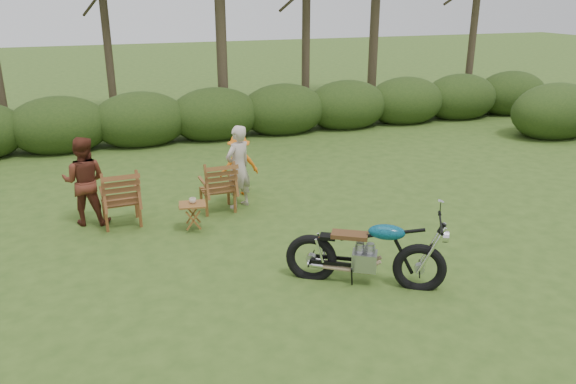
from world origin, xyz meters
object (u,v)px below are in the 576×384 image
object	(u,v)px
motorcycle	(363,282)
lawn_chair_right	(218,210)
lawn_chair_left	(123,224)
cup	(193,201)
side_table	(193,217)
adult_b	(90,223)
adult_a	(239,207)
child	(240,194)

from	to	relation	value
motorcycle	lawn_chair_right	xyz separation A→B (m)	(-1.30, 3.39, 0.00)
lawn_chair_left	cup	distance (m)	1.40
lawn_chair_right	lawn_chair_left	world-z (taller)	lawn_chair_left
lawn_chair_right	side_table	world-z (taller)	lawn_chair_right
lawn_chair_left	adult_b	world-z (taller)	adult_b
lawn_chair_right	adult_a	distance (m)	0.42
lawn_chair_right	adult_b	bearing A→B (deg)	-5.61
adult_a	lawn_chair_right	bearing A→B (deg)	-24.96
lawn_chair_left	adult_b	xyz separation A→B (m)	(-0.55, 0.27, 0.00)
adult_b	child	size ratio (longest dim) A/B	1.28
lawn_chair_left	adult_a	size ratio (longest dim) A/B	0.65
lawn_chair_right	adult_b	xyz separation A→B (m)	(-2.27, 0.17, 0.00)
cup	adult_a	distance (m)	1.37
lawn_chair_left	lawn_chair_right	bearing A→B (deg)	-179.36
lawn_chair_left	adult_b	size ratio (longest dim) A/B	0.66
lawn_chair_right	cup	xyz separation A→B (m)	(-0.59, -0.73, 0.52)
adult_a	child	world-z (taller)	adult_a
motorcycle	adult_a	xyz separation A→B (m)	(-0.88, 3.43, 0.00)
motorcycle	lawn_chair_left	xyz separation A→B (m)	(-3.02, 3.29, 0.00)
lawn_chair_right	lawn_chair_left	bearing A→B (deg)	1.95
motorcycle	adult_b	bearing A→B (deg)	166.49
lawn_chair_left	adult_b	distance (m)	0.61
adult_a	motorcycle	bearing A→B (deg)	74.28
adult_b	adult_a	bearing A→B (deg)	-166.89
lawn_chair_left	cup	xyz separation A→B (m)	(1.14, -0.63, 0.52)
lawn_chair_right	side_table	bearing A→B (deg)	50.25
side_table	cup	bearing A→B (deg)	64.32
adult_b	child	distance (m)	2.93
lawn_chair_right	adult_a	bearing A→B (deg)	-176.24
cup	adult_a	world-z (taller)	adult_a
child	lawn_chair_right	bearing A→B (deg)	47.24
motorcycle	child	size ratio (longest dim) A/B	1.71
lawn_chair_left	side_table	xyz separation A→B (m)	(1.13, -0.66, 0.24)
motorcycle	adult_a	size ratio (longest dim) A/B	1.33
lawn_chair_right	lawn_chair_left	size ratio (longest dim) A/B	0.95
motorcycle	adult_b	xyz separation A→B (m)	(-3.57, 3.56, 0.00)
lawn_chair_right	child	distance (m)	0.93
adult_a	child	xyz separation A→B (m)	(0.19, 0.66, 0.00)
lawn_chair_right	adult_b	distance (m)	2.28
cup	child	world-z (taller)	child
lawn_chair_left	child	distance (m)	2.46
side_table	lawn_chair_right	bearing A→B (deg)	51.69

